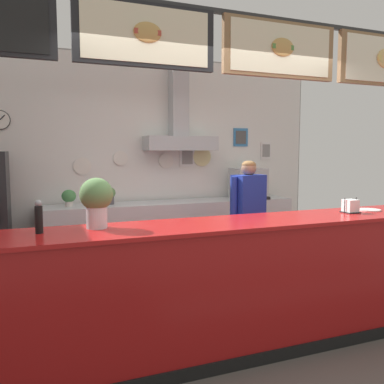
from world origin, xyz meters
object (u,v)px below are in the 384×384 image
napkin_holder (350,207)px  pepper_grinder (39,217)px  basil_vase (96,201)px  shop_worker (248,221)px  potted_thyme (109,195)px  potted_sage (69,197)px  espresso_machine (248,184)px  condiment_plate (369,210)px  potted_rosemary (264,191)px

napkin_holder → pepper_grinder: (-2.68, 0.04, 0.06)m
basil_vase → shop_worker: bearing=30.4°
potted_thyme → napkin_holder: napkin_holder is taller
shop_worker → potted_thyme: bearing=-54.2°
shop_worker → potted_sage: 2.28m
potted_thyme → basil_vase: 2.42m
pepper_grinder → espresso_machine: bearing=38.5°
potted_thyme → potted_sage: 0.52m
napkin_holder → condiment_plate: size_ratio=0.68×
potted_thyme → condiment_plate: 3.17m
potted_rosemary → pepper_grinder: size_ratio=0.76×
potted_thyme → condiment_plate: (2.05, -2.41, 0.02)m
shop_worker → basil_vase: size_ratio=4.12×
shop_worker → potted_sage: (-1.91, 1.21, 0.24)m
espresso_machine → basil_vase: size_ratio=1.30×
potted_rosemary → potted_thyme: potted_thyme is taller
potted_sage → napkin_holder: napkin_holder is taller
condiment_plate → basil_vase: 2.56m
espresso_machine → pepper_grinder: 3.78m
potted_thyme → condiment_plate: potted_thyme is taller
potted_rosemary → condiment_plate: potted_rosemary is taller
potted_rosemary → napkin_holder: size_ratio=1.26×
pepper_grinder → basil_vase: 0.41m
potted_thyme → basil_vase: basil_vase is taller
napkin_holder → condiment_plate: 0.27m
pepper_grinder → basil_vase: bearing=7.5°
potted_thyme → condiment_plate: size_ratio=1.12×
potted_rosemary → basil_vase: size_ratio=0.47×
potted_sage → napkin_holder: 3.34m
espresso_machine → potted_thyme: 2.07m
potted_sage → napkin_holder: size_ratio=1.54×
pepper_grinder → napkin_holder: bearing=-0.9°
condiment_plate → basil_vase: (-2.55, 0.06, 0.20)m
potted_thyme → potted_sage: (-0.51, -0.03, -0.00)m
condiment_plate → pepper_grinder: size_ratio=0.89×
condiment_plate → basil_vase: basil_vase is taller
espresso_machine → shop_worker: bearing=-119.3°
potted_rosemary → shop_worker: bearing=-128.1°
potted_sage → napkin_holder: bearing=-46.5°
espresso_machine → pepper_grinder: espresso_machine is taller
shop_worker → espresso_machine: 1.40m
espresso_machine → napkin_holder: 2.41m
potted_thyme → basil_vase: (-0.50, -2.36, 0.22)m
espresso_machine → potted_rosemary: espresso_machine is taller
potted_rosemary → pepper_grinder: (-3.24, -2.38, 0.16)m
potted_rosemary → potted_sage: 2.86m
shop_worker → potted_rosemary: size_ratio=8.69×
potted_sage → basil_vase: (0.02, -2.33, 0.22)m
espresso_machine → napkin_holder: espresso_machine is taller
espresso_machine → potted_rosemary: (0.28, 0.02, -0.12)m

